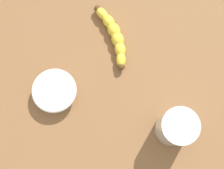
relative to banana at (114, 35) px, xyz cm
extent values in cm
cube|color=brown|center=(13.40, -7.96, -3.29)|extent=(120.00, 120.00, 3.00)
ellipsoid|color=yellow|center=(5.51, -5.07, 0.00)|extent=(4.72, 5.31, 2.70)
ellipsoid|color=yellow|center=(3.71, -2.62, 0.00)|extent=(5.36, 5.52, 3.14)
ellipsoid|color=yellow|center=(1.56, -0.46, 0.00)|extent=(5.80, 5.71, 3.58)
ellipsoid|color=yellow|center=(-0.88, 1.37, 0.00)|extent=(5.79, 5.49, 3.58)
ellipsoid|color=yellow|center=(-3.56, 2.82, 0.00)|extent=(5.46, 4.74, 3.14)
ellipsoid|color=yellow|center=(-6.42, 3.86, 0.00)|extent=(5.14, 3.84, 2.70)
sphere|color=#513819|center=(6.61, -6.82, 0.00)|extent=(2.09, 2.09, 2.09)
sphere|color=#513819|center=(-8.40, 4.42, 0.00)|extent=(2.09, 2.09, 2.09)
cylinder|color=silver|center=(27.49, -14.13, 4.18)|extent=(9.40, 9.40, 11.94)
cylinder|color=#A2C498|center=(27.49, -14.13, 4.07)|extent=(8.90, 8.90, 11.22)
cylinder|color=white|center=(-5.11, -22.56, 0.16)|extent=(10.23, 10.23, 3.90)
torus|color=white|center=(-5.11, -22.56, 1.51)|extent=(12.32, 12.32, 1.20)
camera|label=1|loc=(16.41, -27.34, 82.57)|focal=48.82mm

